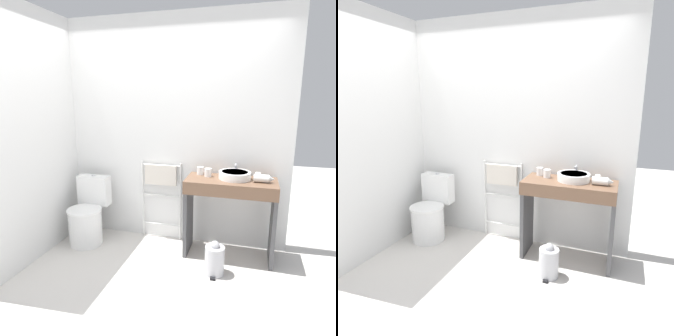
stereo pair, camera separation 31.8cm
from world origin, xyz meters
TOP-DOWN VIEW (x-y plane):
  - ground_plane at (0.00, 0.00)m, footprint 12.00×12.00m
  - wall_back at (0.00, 1.35)m, footprint 2.75×0.12m
  - wall_side at (-1.32, 0.65)m, footprint 0.12×1.93m
  - toilet at (-0.93, 0.91)m, footprint 0.41×0.53m
  - towel_radiator at (-0.10, 1.24)m, footprint 0.51×0.06m
  - vanity_counter at (0.75, 1.02)m, footprint 0.95×0.45m
  - sink_basin at (0.78, 1.07)m, footprint 0.34×0.34m
  - faucet at (0.78, 1.22)m, footprint 0.02×0.10m
  - cup_near_wall at (0.39, 1.16)m, footprint 0.08×0.08m
  - cup_near_edge at (0.49, 1.10)m, footprint 0.08×0.08m
  - hair_dryer at (1.06, 1.03)m, footprint 0.21×0.19m
  - trash_bin at (0.65, 0.64)m, footprint 0.20×0.23m

SIDE VIEW (x-z plane):
  - ground_plane at x=0.00m, z-range 0.00..0.00m
  - trash_bin at x=0.65m, z-range -0.02..0.33m
  - toilet at x=-0.93m, z-range -0.08..0.71m
  - vanity_counter at x=0.75m, z-range 0.16..1.04m
  - towel_radiator at x=-0.10m, z-range 0.23..1.21m
  - hair_dryer at x=1.06m, z-range 0.88..0.97m
  - sink_basin at x=0.78m, z-range 0.89..0.97m
  - cup_near_wall at x=0.39m, z-range 0.88..0.97m
  - cup_near_edge at x=0.49m, z-range 0.88..0.97m
  - faucet at x=0.78m, z-range 0.90..1.04m
  - wall_back at x=0.00m, z-range 0.00..2.64m
  - wall_side at x=-1.32m, z-range 0.00..2.64m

